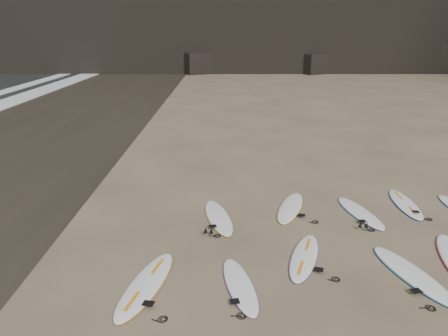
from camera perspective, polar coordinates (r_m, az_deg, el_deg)
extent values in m
plane|color=#897559|center=(10.69, 14.57, -12.25)|extent=(240.00, 240.00, 0.00)
cube|color=black|center=(55.12, 11.31, 13.23)|extent=(4.23, 4.46, 2.33)
cube|color=black|center=(61.59, 27.26, 12.70)|extent=(5.95, 5.19, 3.59)
cube|color=black|center=(54.18, -3.78, 13.54)|extent=(4.49, 4.76, 2.49)
ellipsoid|color=white|center=(9.78, -10.17, -14.68)|extent=(1.28, 2.82, 0.10)
ellipsoid|color=white|center=(9.62, 2.09, -15.03)|extent=(0.98, 2.34, 0.08)
ellipsoid|color=white|center=(10.82, 10.44, -11.30)|extent=(1.31, 2.48, 0.09)
ellipsoid|color=white|center=(10.82, 23.37, -12.58)|extent=(1.37, 2.73, 0.10)
ellipsoid|color=white|center=(12.71, -0.75, -6.38)|extent=(1.14, 2.63, 0.09)
ellipsoid|color=white|center=(13.52, 8.66, -5.06)|extent=(1.39, 2.61, 0.09)
ellipsoid|color=white|center=(13.61, 17.34, -5.55)|extent=(1.13, 2.57, 0.09)
ellipsoid|color=white|center=(14.73, 22.58, -4.33)|extent=(0.70, 2.51, 0.09)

